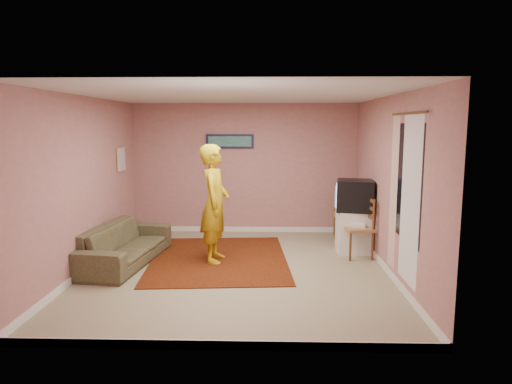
{
  "coord_description": "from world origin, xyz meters",
  "views": [
    {
      "loc": [
        0.48,
        -6.66,
        2.18
      ],
      "look_at": [
        0.28,
        0.6,
        1.11
      ],
      "focal_mm": 32.0,
      "sensor_mm": 36.0,
      "label": 1
    }
  ],
  "objects_px": {
    "crt_tv": "(355,195)",
    "sofa": "(125,244)",
    "chair_a": "(345,208)",
    "tv_cabinet": "(354,231)",
    "chair_b": "(358,221)",
    "person": "(215,204)"
  },
  "relations": [
    {
      "from": "chair_a",
      "to": "sofa",
      "type": "height_order",
      "value": "chair_a"
    },
    {
      "from": "chair_b",
      "to": "person",
      "type": "xyz_separation_m",
      "value": [
        -2.33,
        -0.27,
        0.33
      ]
    },
    {
      "from": "tv_cabinet",
      "to": "sofa",
      "type": "relative_size",
      "value": 0.34
    },
    {
      "from": "chair_a",
      "to": "chair_b",
      "type": "distance_m",
      "value": 1.36
    },
    {
      "from": "tv_cabinet",
      "to": "chair_a",
      "type": "bearing_deg",
      "value": 89.27
    },
    {
      "from": "chair_a",
      "to": "chair_b",
      "type": "height_order",
      "value": "chair_b"
    },
    {
      "from": "chair_b",
      "to": "sofa",
      "type": "relative_size",
      "value": 0.26
    },
    {
      "from": "tv_cabinet",
      "to": "crt_tv",
      "type": "bearing_deg",
      "value": 170.09
    },
    {
      "from": "sofa",
      "to": "person",
      "type": "bearing_deg",
      "value": -77.14
    },
    {
      "from": "tv_cabinet",
      "to": "sofa",
      "type": "height_order",
      "value": "tv_cabinet"
    },
    {
      "from": "chair_b",
      "to": "person",
      "type": "height_order",
      "value": "person"
    },
    {
      "from": "crt_tv",
      "to": "tv_cabinet",
      "type": "bearing_deg",
      "value": -0.0
    },
    {
      "from": "tv_cabinet",
      "to": "sofa",
      "type": "distance_m",
      "value": 3.82
    },
    {
      "from": "chair_a",
      "to": "chair_b",
      "type": "xyz_separation_m",
      "value": [
        -0.01,
        -1.36,
        0.03
      ]
    },
    {
      "from": "tv_cabinet",
      "to": "chair_b",
      "type": "bearing_deg",
      "value": -88.5
    },
    {
      "from": "crt_tv",
      "to": "sofa",
      "type": "bearing_deg",
      "value": -159.04
    },
    {
      "from": "tv_cabinet",
      "to": "person",
      "type": "xyz_separation_m",
      "value": [
        -2.33,
        -0.58,
        0.58
      ]
    },
    {
      "from": "person",
      "to": "sofa",
      "type": "bearing_deg",
      "value": 99.07
    },
    {
      "from": "tv_cabinet",
      "to": "crt_tv",
      "type": "relative_size",
      "value": 1.04
    },
    {
      "from": "crt_tv",
      "to": "chair_a",
      "type": "xyz_separation_m",
      "value": [
        0.02,
        1.05,
        -0.41
      ]
    },
    {
      "from": "crt_tv",
      "to": "sofa",
      "type": "xyz_separation_m",
      "value": [
        -3.74,
        -0.73,
        -0.68
      ]
    },
    {
      "from": "tv_cabinet",
      "to": "sofa",
      "type": "xyz_separation_m",
      "value": [
        -3.75,
        -0.73,
        -0.05
      ]
    }
  ]
}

